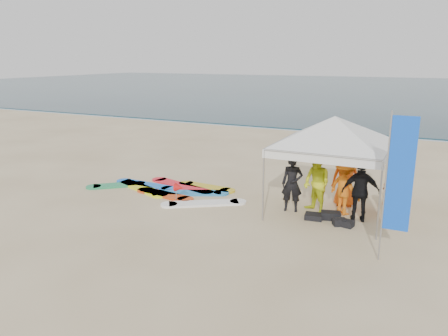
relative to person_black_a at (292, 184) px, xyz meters
name	(u,v)px	position (x,y,z in m)	size (l,w,h in m)	color
ground	(151,226)	(-3.17, -2.94, -0.87)	(120.00, 120.00, 0.00)	beige
ocean	(387,89)	(-3.17, 57.06, -0.83)	(160.00, 84.00, 0.08)	#0C2633
shoreline_foam	(315,131)	(-3.17, 15.26, -0.87)	(160.00, 1.20, 0.01)	silver
person_black_a	(292,184)	(0.00, 0.00, 0.00)	(0.63, 0.42, 1.74)	black
person_yellow	(317,183)	(0.71, 0.17, 0.05)	(0.89, 0.70, 1.84)	yellow
person_orange_a	(345,187)	(1.51, 0.42, -0.03)	(1.08, 0.62, 1.68)	orange
person_black_b	(361,191)	(2.02, 0.01, 0.02)	(1.05, 0.44, 1.79)	black
person_orange_b	(346,179)	(1.38, 1.21, 0.01)	(0.86, 0.56, 1.76)	#F85D16
person_seated	(387,198)	(2.68, 0.92, -0.35)	(0.97, 0.31, 1.04)	#F35D15
canopy_tent	(335,116)	(1.08, 0.41, 2.07)	(4.47, 4.47, 3.37)	#A5A5A8
feather_flag	(399,176)	(3.13, -2.37, 1.19)	(0.59, 0.04, 3.50)	#A5A5A8
marker_pennant	(179,188)	(-3.54, -0.83, -0.37)	(0.28, 0.28, 0.64)	#A5A5A8
gear_pile	(330,218)	(1.30, -0.40, -0.77)	(1.47, 0.84, 0.22)	black
surfboard_spread	(170,190)	(-4.48, 0.06, -0.83)	(5.75, 2.82, 0.07)	#F7FC1A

